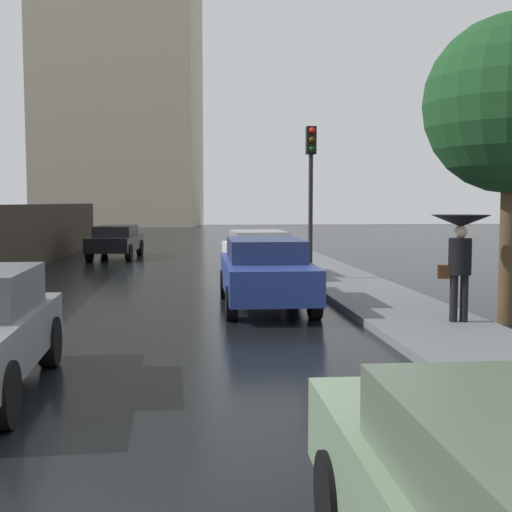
% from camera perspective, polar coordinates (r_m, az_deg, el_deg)
% --- Properties ---
extents(ground, '(120.00, 120.00, 0.00)m').
position_cam_1_polar(ground, '(6.16, -14.31, -16.75)').
color(ground, black).
extents(car_blue_near_kerb, '(1.86, 4.46, 1.46)m').
position_cam_1_polar(car_blue_near_kerb, '(13.96, 0.83, -1.33)').
color(car_blue_near_kerb, navy).
rests_on(car_blue_near_kerb, ground).
extents(car_white_mid_road, '(1.98, 4.47, 1.39)m').
position_cam_1_polar(car_white_mid_road, '(19.39, 0.20, 0.26)').
color(car_white_mid_road, silver).
rests_on(car_white_mid_road, ground).
extents(car_black_behind_camera, '(1.98, 4.35, 1.30)m').
position_cam_1_polar(car_black_behind_camera, '(27.06, -12.05, 1.33)').
color(car_black_behind_camera, black).
rests_on(car_black_behind_camera, ground).
extents(pedestrian_with_umbrella_far, '(1.02, 1.02, 1.88)m').
position_cam_1_polar(pedestrian_with_umbrella_far, '(12.00, 17.27, 1.45)').
color(pedestrian_with_umbrella_far, black).
rests_on(pedestrian_with_umbrella_far, sidewalk_strip).
extents(traffic_light, '(0.26, 0.39, 4.16)m').
position_cam_1_polar(traffic_light, '(18.22, 4.78, 7.17)').
color(traffic_light, black).
rests_on(traffic_light, sidewalk_strip).
extents(distant_tower, '(15.97, 10.93, 24.07)m').
position_cam_1_polar(distant_tower, '(65.61, -11.74, 13.17)').
color(distant_tower, '#B2A88E').
rests_on(distant_tower, ground).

